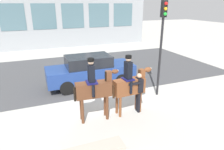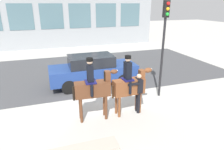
% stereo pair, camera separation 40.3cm
% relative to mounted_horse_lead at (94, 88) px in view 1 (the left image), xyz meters
% --- Properties ---
extents(ground_plane, '(80.00, 80.00, 0.00)m').
position_rel_mounted_horse_lead_xyz_m(ground_plane, '(0.72, 1.47, -1.35)').
color(ground_plane, '#B2AFA8').
extents(road_surface, '(18.99, 8.50, 0.01)m').
position_rel_mounted_horse_lead_xyz_m(road_surface, '(0.72, 6.22, -1.35)').
color(road_surface, '#444447').
rests_on(road_surface, ground_plane).
extents(mounted_horse_lead, '(1.75, 0.65, 2.51)m').
position_rel_mounted_horse_lead_xyz_m(mounted_horse_lead, '(0.00, 0.00, 0.00)').
color(mounted_horse_lead, '#59331E').
rests_on(mounted_horse_lead, ground_plane).
extents(mounted_horse_companion, '(1.78, 0.65, 2.49)m').
position_rel_mounted_horse_lead_xyz_m(mounted_horse_companion, '(1.49, -0.02, -0.07)').
color(mounted_horse_companion, brown).
rests_on(mounted_horse_companion, ground_plane).
extents(pedestrian_bystander, '(0.84, 0.43, 1.71)m').
position_rel_mounted_horse_lead_xyz_m(pedestrian_bystander, '(1.85, -0.09, -0.34)').
color(pedestrian_bystander, black).
rests_on(pedestrian_bystander, ground_plane).
extents(street_car_near_lane, '(4.77, 1.81, 1.70)m').
position_rel_mounted_horse_lead_xyz_m(street_car_near_lane, '(0.80, 3.48, -0.47)').
color(street_car_near_lane, navy).
rests_on(street_car_near_lane, ground_plane).
extents(traffic_light, '(0.24, 0.29, 4.49)m').
position_rel_mounted_horse_lead_xyz_m(traffic_light, '(3.58, 1.02, 1.63)').
color(traffic_light, black).
rests_on(traffic_light, ground_plane).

